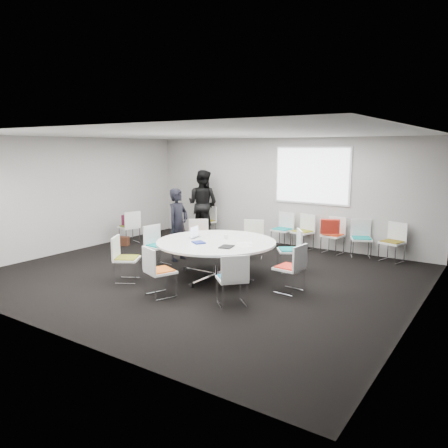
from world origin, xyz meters
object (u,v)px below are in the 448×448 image
Objects in this scene: chair_ring_b at (290,258)px; chair_back_d at (361,246)px; chair_back_a at (282,236)px; chair_ring_e at (158,254)px; brown_bag at (122,241)px; chair_ring_c at (253,247)px; chair_person_back at (206,227)px; chair_ring_f at (127,267)px; chair_ring_a at (290,277)px; person_back at (203,204)px; conference_table at (216,250)px; maroon_bag at (129,221)px; chair_ring_d at (199,246)px; laptop at (196,237)px; chair_back_c at (333,242)px; person_main at (178,225)px; chair_back_e at (392,250)px; chair_ring_h at (232,289)px; chair_spare_left at (130,233)px; chair_ring_g at (160,281)px; chair_back_b at (303,239)px; cup at (226,237)px.

chair_ring_b is 1.00× the size of chair_back_d.
chair_back_a is 1.00× the size of chair_back_d.
chair_ring_e is 2.39m from brown_bag.
chair_ring_c is 1.00× the size of chair_person_back.
chair_ring_f is at bearing 30.20° from chair_back_d.
chair_ring_a is 0.46× the size of person_back.
chair_ring_c is (-1.18, 0.52, 0.00)m from chair_ring_b.
maroon_bag is (-3.72, 1.25, 0.07)m from conference_table.
chair_ring_c is 1.00× the size of chair_ring_d.
laptop is at bearing 141.40° from chair_person_back.
chair_ring_d and chair_back_d have the same top height.
chair_back_d is at bearing 177.08° from chair_ring_d.
chair_ring_d and chair_back_c have the same top height.
person_main is at bearing 157.50° from conference_table.
chair_back_d reaches higher than conference_table.
chair_back_c is at bearing 15.24° from chair_back_e.
chair_ring_h is at bearing -26.55° from maroon_bag.
chair_ring_h is at bearing 148.75° from chair_person_back.
chair_spare_left is at bearing 32.84° from chair_back_e.
laptop is (-0.52, 0.04, 0.19)m from conference_table.
chair_ring_g is 4.71m from chair_back_b.
chair_ring_g is 1.00× the size of chair_person_back.
chair_back_c and chair_back_d have the same top height.
chair_back_d is at bearing 113.55° from chair_ring_f.
brown_bag is (-3.16, 0.90, -0.62)m from laptop.
person_back reaches higher than chair_ring_h.
chair_ring_b is at bearing 122.61° from chair_ring_e.
chair_back_a is at bearing -160.94° from chair_person_back.
chair_person_back reaches higher than cup.
brown_bag is (-4.72, -0.23, -0.16)m from chair_ring_b.
chair_ring_h reaches higher than cup.
chair_ring_d is 2.47m from chair_spare_left.
chair_ring_d is 2.27m from chair_ring_f.
chair_ring_d reaches higher than maroon_bag.
chair_back_d is 0.46× the size of person_back.
chair_back_d is (0.29, 3.23, 0.00)m from chair_ring_a.
chair_ring_h is (2.64, -1.13, 0.00)m from chair_ring_e.
chair_ring_b is 1.00× the size of chair_ring_h.
chair_back_b is 1.00× the size of chair_spare_left.
chair_back_a is at bearing 15.44° from chair_back_b.
chair_ring_b is at bearing -74.41° from chair_spare_left.
conference_table is at bearing 97.92° from chair_back_a.
conference_table is 3.93m from maroon_bag.
chair_ring_f is (-0.02, -2.27, 0.00)m from chair_ring_d.
chair_spare_left is (-2.45, 2.46, 0.00)m from chair_ring_f.
chair_back_b reaches higher than maroon_bag.
chair_ring_b is at bearing 169.54° from chair_person_back.
chair_ring_e is 3.76m from chair_back_b.
chair_back_b is (0.58, 1.49, 0.00)m from chair_ring_c.
chair_ring_f is 4.71m from chair_back_b.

